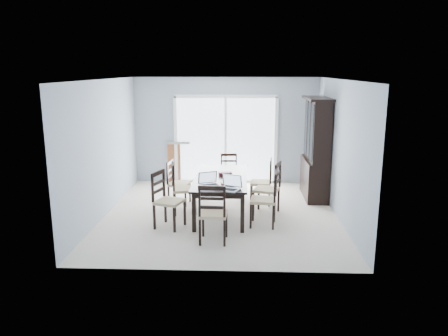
# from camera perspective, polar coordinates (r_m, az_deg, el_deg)

# --- Properties ---
(floor) EXTENTS (5.00, 5.00, 0.00)m
(floor) POSITION_cam_1_polar(r_m,az_deg,el_deg) (8.66, -0.40, -5.97)
(floor) COLOR silver
(floor) RESTS_ON ground
(ceiling) EXTENTS (5.00, 5.00, 0.00)m
(ceiling) POSITION_cam_1_polar(r_m,az_deg,el_deg) (8.20, -0.43, 11.50)
(ceiling) COLOR white
(ceiling) RESTS_ON back_wall
(back_wall) EXTENTS (4.50, 0.02, 2.60)m
(back_wall) POSITION_cam_1_polar(r_m,az_deg,el_deg) (10.80, 0.22, 4.89)
(back_wall) COLOR #93A1AF
(back_wall) RESTS_ON floor
(wall_left) EXTENTS (0.02, 5.00, 2.60)m
(wall_left) POSITION_cam_1_polar(r_m,az_deg,el_deg) (8.73, -15.35, 2.54)
(wall_left) COLOR #93A1AF
(wall_left) RESTS_ON floor
(wall_right) EXTENTS (0.02, 5.00, 2.60)m
(wall_right) POSITION_cam_1_polar(r_m,az_deg,el_deg) (8.53, 14.88, 2.33)
(wall_right) COLOR #93A1AF
(wall_right) RESTS_ON floor
(balcony) EXTENTS (4.50, 2.00, 0.10)m
(balcony) POSITION_cam_1_polar(r_m,az_deg,el_deg) (12.03, 0.39, -0.83)
(balcony) COLOR gray
(balcony) RESTS_ON ground
(railing) EXTENTS (4.50, 0.06, 1.10)m
(railing) POSITION_cam_1_polar(r_m,az_deg,el_deg) (12.89, 0.54, 2.81)
(railing) COLOR #99999E
(railing) RESTS_ON balcony
(dining_table) EXTENTS (1.00, 2.20, 0.75)m
(dining_table) POSITION_cam_1_polar(r_m,az_deg,el_deg) (8.46, -0.41, -1.65)
(dining_table) COLOR black
(dining_table) RESTS_ON floor
(china_hutch) EXTENTS (0.50, 1.38, 2.20)m
(china_hutch) POSITION_cam_1_polar(r_m,az_deg,el_deg) (9.73, 11.94, 2.37)
(china_hutch) COLOR black
(china_hutch) RESTS_ON floor
(sliding_door) EXTENTS (2.52, 0.05, 2.18)m
(sliding_door) POSITION_cam_1_polar(r_m,az_deg,el_deg) (10.81, 0.21, 3.76)
(sliding_door) COLOR silver
(sliding_door) RESTS_ON floor
(chair_left_near) EXTENTS (0.58, 0.57, 1.18)m
(chair_left_near) POSITION_cam_1_polar(r_m,az_deg,el_deg) (7.86, -7.82, -3.29)
(chair_left_near) COLOR black
(chair_left_near) RESTS_ON floor
(chair_left_mid) EXTENTS (0.53, 0.52, 1.17)m
(chair_left_mid) POSITION_cam_1_polar(r_m,az_deg,el_deg) (8.59, -5.89, -1.89)
(chair_left_mid) COLOR black
(chair_left_mid) RESTS_ON floor
(chair_left_far) EXTENTS (0.46, 0.45, 1.06)m
(chair_left_far) POSITION_cam_1_polar(r_m,az_deg,el_deg) (9.20, -6.42, -1.27)
(chair_left_far) COLOR black
(chair_left_far) RESTS_ON floor
(chair_right_near) EXTENTS (0.51, 0.49, 1.17)m
(chair_right_near) POSITION_cam_1_polar(r_m,az_deg,el_deg) (7.88, 5.89, -3.23)
(chair_right_near) COLOR black
(chair_right_near) RESTS_ON floor
(chair_right_mid) EXTENTS (0.57, 0.56, 1.20)m
(chair_right_mid) POSITION_cam_1_polar(r_m,az_deg,el_deg) (8.51, 6.26, -1.93)
(chair_right_mid) COLOR black
(chair_right_mid) RESTS_ON floor
(chair_right_far) EXTENTS (0.46, 0.45, 1.12)m
(chair_right_far) POSITION_cam_1_polar(r_m,az_deg,el_deg) (9.17, 5.42, -1.10)
(chair_right_far) COLOR black
(chair_right_far) RESTS_ON floor
(chair_end_near) EXTENTS (0.46, 0.47, 1.17)m
(chair_end_near) POSITION_cam_1_polar(r_m,az_deg,el_deg) (7.03, -1.48, -5.18)
(chair_end_near) COLOR black
(chair_end_near) RESTS_ON floor
(chair_end_far) EXTENTS (0.40, 0.41, 1.01)m
(chair_end_far) POSITION_cam_1_polar(r_m,az_deg,el_deg) (10.11, 0.65, -0.07)
(chair_end_far) COLOR black
(chair_end_far) RESTS_ON floor
(laptop_dark) EXTENTS (0.42, 0.37, 0.24)m
(laptop_dark) POSITION_cam_1_polar(r_m,az_deg,el_deg) (7.75, -1.80, -1.98)
(laptop_dark) COLOR black
(laptop_dark) RESTS_ON dining_table
(laptop_silver) EXTENTS (0.45, 0.39, 0.26)m
(laptop_silver) POSITION_cam_1_polar(r_m,az_deg,el_deg) (7.51, 0.55, -2.45)
(laptop_silver) COLOR silver
(laptop_silver) RESTS_ON dining_table
(book_stack) EXTENTS (0.28, 0.25, 0.04)m
(book_stack) POSITION_cam_1_polar(r_m,az_deg,el_deg) (7.87, 0.48, -2.05)
(book_stack) COLOR maroon
(book_stack) RESTS_ON dining_table
(cell_phone) EXTENTS (0.11, 0.07, 0.01)m
(cell_phone) POSITION_cam_1_polar(r_m,az_deg,el_deg) (7.50, -0.20, -2.92)
(cell_phone) COLOR black
(cell_phone) RESTS_ON dining_table
(game_box) EXTENTS (0.27, 0.18, 0.06)m
(game_box) POSITION_cam_1_polar(r_m,az_deg,el_deg) (8.55, 0.16, -0.76)
(game_box) COLOR #4E0F10
(game_box) RESTS_ON dining_table
(hot_tub) EXTENTS (2.16, 1.97, 1.03)m
(hot_tub) POSITION_cam_1_polar(r_m,az_deg,el_deg) (11.84, -2.46, 1.73)
(hot_tub) COLOR brown
(hot_tub) RESTS_ON balcony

